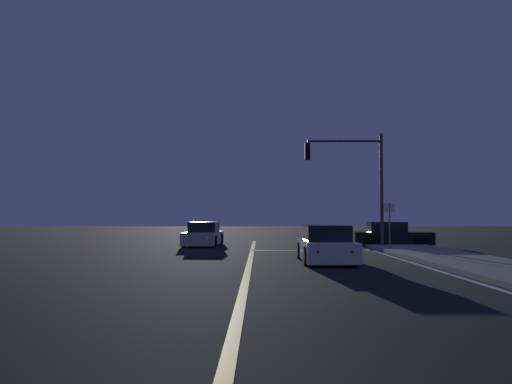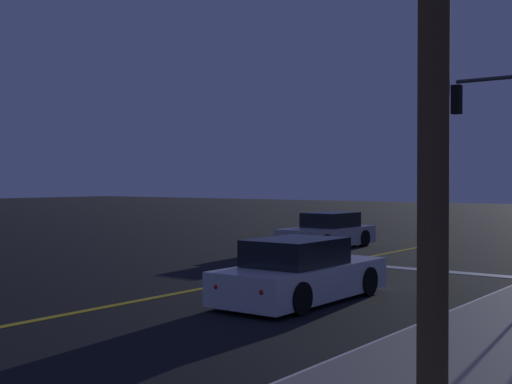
{
  "view_description": "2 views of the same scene",
  "coord_description": "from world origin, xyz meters",
  "px_view_note": "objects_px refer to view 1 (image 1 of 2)",
  "views": [
    {
      "loc": [
        0.36,
        -4.25,
        1.66
      ],
      "look_at": [
        0.18,
        20.15,
        2.8
      ],
      "focal_mm": 36.28,
      "sensor_mm": 36.0,
      "label": 1
    },
    {
      "loc": [
        10.64,
        2.37,
        2.55
      ],
      "look_at": [
        -0.2,
        16.79,
        2.26
      ],
      "focal_mm": 47.7,
      "sensor_mm": 36.0,
      "label": 2
    }
  ],
  "objects_px": {
    "car_parked_curb_black": "(390,236)",
    "traffic_signal_near_right": "(354,171)",
    "car_mid_block_white": "(326,246)",
    "car_lead_oncoming_silver": "(203,235)",
    "street_sign_corner": "(390,218)"
  },
  "relations": [
    {
      "from": "car_mid_block_white",
      "to": "car_lead_oncoming_silver",
      "type": "bearing_deg",
      "value": 117.85
    },
    {
      "from": "car_parked_curb_black",
      "to": "street_sign_corner",
      "type": "bearing_deg",
      "value": -11.93
    },
    {
      "from": "car_lead_oncoming_silver",
      "to": "car_parked_curb_black",
      "type": "xyz_separation_m",
      "value": [
        10.42,
        -0.28,
        0.0
      ]
    },
    {
      "from": "car_parked_curb_black",
      "to": "traffic_signal_near_right",
      "type": "relative_size",
      "value": 0.72
    },
    {
      "from": "car_mid_block_white",
      "to": "car_lead_oncoming_silver",
      "type": "xyz_separation_m",
      "value": [
        -5.55,
        10.38,
        -0.0
      ]
    },
    {
      "from": "car_mid_block_white",
      "to": "street_sign_corner",
      "type": "relative_size",
      "value": 1.97
    },
    {
      "from": "car_parked_curb_black",
      "to": "traffic_signal_near_right",
      "type": "xyz_separation_m",
      "value": [
        -2.24,
        -1.48,
        3.45
      ]
    },
    {
      "from": "traffic_signal_near_right",
      "to": "car_parked_curb_black",
      "type": "bearing_deg",
      "value": -146.66
    },
    {
      "from": "car_lead_oncoming_silver",
      "to": "street_sign_corner",
      "type": "xyz_separation_m",
      "value": [
        9.32,
        -4.56,
        0.97
      ]
    },
    {
      "from": "car_lead_oncoming_silver",
      "to": "car_parked_curb_black",
      "type": "distance_m",
      "value": 10.42
    },
    {
      "from": "car_lead_oncoming_silver",
      "to": "traffic_signal_near_right",
      "type": "xyz_separation_m",
      "value": [
        8.17,
        -1.76,
        3.46
      ]
    },
    {
      "from": "car_mid_block_white",
      "to": "traffic_signal_near_right",
      "type": "bearing_deg",
      "value": 72.79
    },
    {
      "from": "car_mid_block_white",
      "to": "street_sign_corner",
      "type": "distance_m",
      "value": 7.0
    },
    {
      "from": "car_parked_curb_black",
      "to": "traffic_signal_near_right",
      "type": "distance_m",
      "value": 4.38
    },
    {
      "from": "car_mid_block_white",
      "to": "street_sign_corner",
      "type": "xyz_separation_m",
      "value": [
        3.76,
        5.82,
        0.97
      ]
    }
  ]
}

